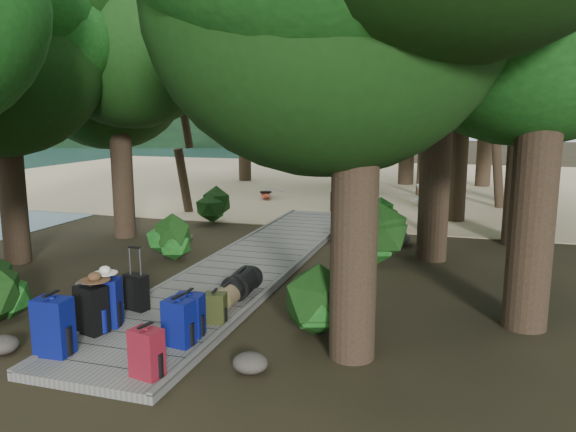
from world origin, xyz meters
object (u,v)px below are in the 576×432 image
(backpack_right_d, at_px, (215,306))
(duffel_right_black, at_px, (242,283))
(backpack_left_a, at_px, (53,324))
(backpack_right_c, at_px, (189,313))
(kayak, at_px, (266,194))
(backpack_left_b, at_px, (91,307))
(sun_lounger, at_px, (426,196))
(lone_suitcase_on_sand, at_px, (337,201))
(backpack_left_c, at_px, (105,300))
(suitcase_on_boardwalk, at_px, (137,292))
(duffel_right_khaki, at_px, (227,296))
(backpack_right_a, at_px, (146,350))
(backpack_right_b, at_px, (179,320))

(backpack_right_d, xyz_separation_m, duffel_right_black, (-0.08, 1.30, -0.03))
(backpack_left_a, relative_size, backpack_right_c, 1.27)
(backpack_left_a, distance_m, backpack_right_d, 2.25)
(kayak, bearing_deg, backpack_left_b, -102.95)
(sun_lounger, bearing_deg, lone_suitcase_on_sand, -128.83)
(duffel_right_black, bearing_deg, backpack_right_c, -96.25)
(backpack_left_b, xyz_separation_m, lone_suitcase_on_sand, (1.06, 11.50, -0.16))
(backpack_left_c, xyz_separation_m, kayak, (-2.20, 13.30, -0.34))
(backpack_left_a, xyz_separation_m, backpack_right_c, (1.38, 1.10, -0.09))
(kayak, bearing_deg, suitcase_on_boardwalk, -101.82)
(kayak, height_order, sun_lounger, sun_lounger)
(suitcase_on_boardwalk, bearing_deg, lone_suitcase_on_sand, 99.05)
(duffel_right_black, relative_size, lone_suitcase_on_sand, 1.10)
(backpack_right_c, distance_m, sun_lounger, 13.62)
(backpack_left_c, relative_size, duffel_right_khaki, 1.50)
(backpack_right_c, relative_size, sun_lounger, 0.33)
(duffel_right_khaki, xyz_separation_m, lone_suitcase_on_sand, (-0.35, 9.92, 0.04))
(backpack_right_a, bearing_deg, backpack_left_c, 151.49)
(backpack_right_a, height_order, backpack_right_b, backpack_right_b)
(backpack_right_c, bearing_deg, lone_suitcase_on_sand, 86.33)
(backpack_right_a, distance_m, suitcase_on_boardwalk, 2.43)
(duffel_right_black, distance_m, lone_suitcase_on_sand, 9.33)
(backpack_right_c, height_order, backpack_right_d, backpack_right_c)
(backpack_left_b, height_order, backpack_right_d, backpack_left_b)
(suitcase_on_boardwalk, bearing_deg, backpack_left_c, -79.68)
(backpack_left_a, bearing_deg, duffel_right_black, 62.02)
(backpack_left_b, distance_m, duffel_right_black, 2.61)
(backpack_left_c, bearing_deg, lone_suitcase_on_sand, 69.55)
(backpack_right_b, bearing_deg, backpack_right_c, 101.45)
(backpack_right_c, relative_size, kayak, 0.20)
(backpack_right_a, distance_m, backpack_right_d, 1.85)
(lone_suitcase_on_sand, bearing_deg, backpack_left_c, -103.61)
(backpack_right_b, xyz_separation_m, kayak, (-3.56, 13.61, -0.29))
(kayak, bearing_deg, sun_lounger, -20.49)
(backpack_left_a, height_order, lone_suitcase_on_sand, backpack_left_a)
(backpack_right_b, xyz_separation_m, suitcase_on_boardwalk, (-1.31, 1.05, -0.06))
(duffel_right_black, height_order, lone_suitcase_on_sand, lone_suitcase_on_sand)
(suitcase_on_boardwalk, bearing_deg, backpack_right_d, 8.53)
(backpack_left_a, bearing_deg, backpack_right_b, 26.10)
(backpack_left_a, xyz_separation_m, backpack_left_b, (0.00, 0.78, -0.04))
(backpack_right_c, xyz_separation_m, lone_suitcase_on_sand, (-0.32, 11.18, -0.11))
(duffel_right_black, bearing_deg, backpack_right_d, -91.00)
(backpack_left_b, height_order, backpack_right_c, backpack_left_b)
(backpack_right_b, height_order, backpack_right_c, backpack_right_b)
(backpack_left_a, xyz_separation_m, suitcase_on_boardwalk, (0.09, 1.80, -0.13))
(kayak, bearing_deg, duffel_right_khaki, -95.43)
(duffel_right_black, distance_m, suitcase_on_boardwalk, 1.77)
(backpack_left_a, bearing_deg, backpack_right_c, 36.48)
(duffel_right_khaki, height_order, sun_lounger, sun_lounger)
(duffel_right_khaki, bearing_deg, backpack_left_c, -136.74)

